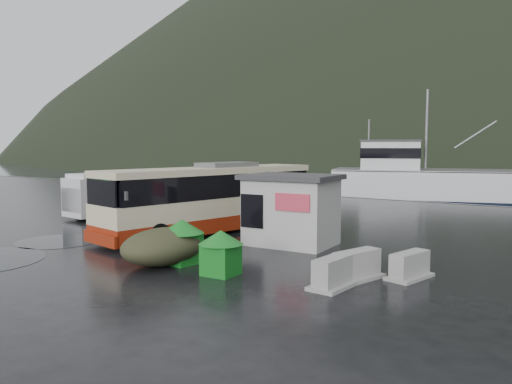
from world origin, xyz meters
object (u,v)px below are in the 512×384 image
Objects in this scene: dome_tent at (164,264)px; white_van at (119,216)px; jersey_barrier_a at (357,279)px; jersey_barrier_c at (409,278)px; fishing_trawler at (461,192)px; coach_bus at (213,232)px; waste_bin_right at (182,263)px; waste_bin_left at (221,275)px; jersey_barrier_b at (334,287)px; ticket_kiosk at (291,244)px.

white_van is at bearing 146.26° from dome_tent.
jersey_barrier_a is 1.08× the size of jersey_barrier_c.
jersey_barrier_a is 0.07× the size of fishing_trawler.
coach_bus is 7.59× the size of waste_bin_right.
waste_bin_right is at bearing 167.48° from waste_bin_left.
dome_tent is 1.81× the size of jersey_barrier_b.
dome_tent is 5.63m from jersey_barrier_b.
jersey_barrier_a is at bearing -11.45° from white_van.
waste_bin_left is at bearing -87.15° from ticket_kiosk.
fishing_trawler reaches higher than ticket_kiosk.
white_van is 3.48× the size of jersey_barrier_b.
fishing_trawler is at bearing 99.52° from jersey_barrier_c.
waste_bin_right is 5.56m from jersey_barrier_a.
white_van is 0.23× the size of fishing_trawler.
coach_bus is 9.53m from jersey_barrier_b.
waste_bin_left is 0.80× the size of jersey_barrier_b.
white_van is 17.47m from jersey_barrier_c.
jersey_barrier_a is 1.00× the size of jersey_barrier_b.
ticket_kiosk reaches higher than jersey_barrier_b.
jersey_barrier_b is at bearing 12.27° from waste_bin_left.
waste_bin_left is 5.10m from ticket_kiosk.
waste_bin_left is 3.91m from jersey_barrier_a.
waste_bin_right is at bearing 49.24° from dome_tent.
waste_bin_left is at bearing -106.87° from fishing_trawler.
ticket_kiosk is at bearing 141.14° from jersey_barrier_a.
coach_bus is 10.00m from jersey_barrier_c.
fishing_trawler is at bearing 97.00° from jersey_barrier_a.
white_van reaches higher than jersey_barrier_a.
white_van is at bearing 168.26° from ticket_kiosk.
coach_bus reaches higher than waste_bin_right.
jersey_barrier_a is at bearing -42.72° from ticket_kiosk.
dome_tent is (-0.38, -0.44, 0.00)m from waste_bin_right.
jersey_barrier_b is (3.29, 0.72, 0.00)m from waste_bin_left.
white_van is 11.85m from ticket_kiosk.
white_van is at bearing 159.08° from jersey_barrier_b.
waste_bin_left reaches higher than jersey_barrier_b.
coach_bus reaches higher than jersey_barrier_c.
white_van is 3.76× the size of jersey_barrier_c.
fishing_trawler is at bearing 86.35° from dome_tent.
ticket_kiosk is 2.27× the size of jersey_barrier_c.
coach_bus is 5.97m from waste_bin_right.
ticket_kiosk is 2.10× the size of jersey_barrier_b.
white_van is 1.92× the size of dome_tent.
white_van reaches higher than jersey_barrier_b.
coach_bus is 7.14× the size of jersey_barrier_c.
jersey_barrier_b is at bearing -20.83° from coach_bus.
dome_tent is at bearing -110.96° from fishing_trawler.
white_van is 12.07m from dome_tent.
fishing_trawler is at bearing 86.99° from waste_bin_right.
ticket_kiosk is 5.23m from jersey_barrier_a.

